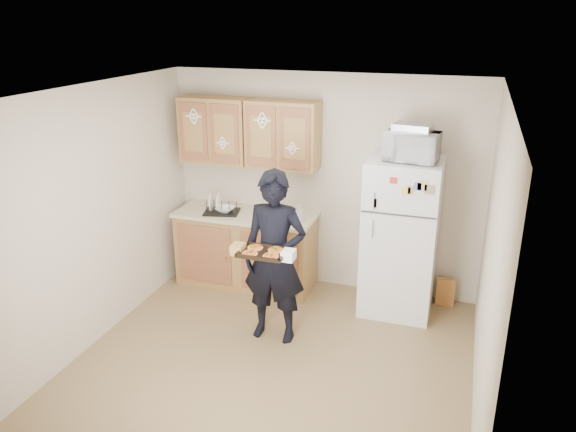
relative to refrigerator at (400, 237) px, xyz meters
The scene contains 23 objects.
floor 1.92m from the refrigerator, 123.60° to the right, with size 3.60×3.60×0.00m, color brown.
ceiling 2.38m from the refrigerator, 123.60° to the right, with size 3.60×3.60×0.00m, color silver.
wall_back 1.10m from the refrigerator, 158.72° to the left, with size 3.60×0.04×2.50m, color beige.
wall_front 3.39m from the refrigerator, 106.39° to the right, with size 3.60×0.04×2.50m, color beige.
wall_left 3.13m from the refrigerator, 152.53° to the right, with size 0.04×3.60×2.50m, color beige.
wall_right 1.71m from the refrigerator, 59.27° to the right, with size 0.04×3.60×2.50m, color beige.
refrigerator is the anchor object (origin of this frame).
base_cabinet 1.85m from the refrigerator, behind, with size 1.60×0.60×0.86m, color brown.
countertop 1.80m from the refrigerator, behind, with size 1.64×0.64×0.04m, color beige.
upper_cab_left 2.41m from the refrigerator, behind, with size 0.80×0.33×0.75m, color brown.
upper_cab_right 1.70m from the refrigerator, behind, with size 0.80×0.33×0.75m, color brown.
cereal_box 0.89m from the refrigerator, 24.99° to the left, with size 0.20×0.07×0.32m, color gold.
person 1.44m from the refrigerator, 138.40° to the right, with size 0.63×0.41×1.73m, color black.
baking_tray 1.67m from the refrigerator, 130.76° to the right, with size 0.43×0.31×0.04m, color black.
pizza_front_left 1.79m from the refrigerator, 131.63° to the right, with size 0.14×0.14×0.02m, color orange.
pizza_front_right 1.67m from the refrigerator, 126.53° to the right, with size 0.14×0.14×0.02m, color orange.
pizza_back_left 1.69m from the refrigerator, 134.92° to the right, with size 0.14×0.14×0.02m, color orange.
pizza_back_right 1.56m from the refrigerator, 129.76° to the right, with size 0.14×0.14×0.02m, color orange.
microwave 1.00m from the refrigerator, 45.00° to the right, with size 0.52×0.35×0.29m, color white.
foil_pan 1.18m from the refrigerator, 23.39° to the right, with size 0.37×0.26×0.08m, color #B9BAC1.
dish_rack 2.07m from the refrigerator, behind, with size 0.40×0.30×0.16m, color black.
bowl 2.03m from the refrigerator, behind, with size 0.22×0.22×0.05m, color white.
soap_bottle 1.13m from the refrigerator, behind, with size 0.09×0.09×0.19m, color white.
Camera 1 is at (1.55, -4.20, 3.09)m, focal length 35.00 mm.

